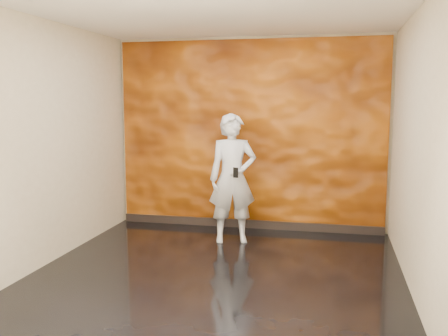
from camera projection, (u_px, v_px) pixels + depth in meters
room at (219, 146)px, 5.40m from camera, size 4.02×4.02×2.81m
feature_wall at (249, 135)px, 7.29m from camera, size 3.90×0.06×2.75m
baseboard at (248, 224)px, 7.43m from camera, size 3.90×0.04×0.12m
man at (233, 178)px, 6.62m from camera, size 0.72×0.57×1.72m
phone at (236, 173)px, 6.36m from camera, size 0.07×0.04×0.13m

